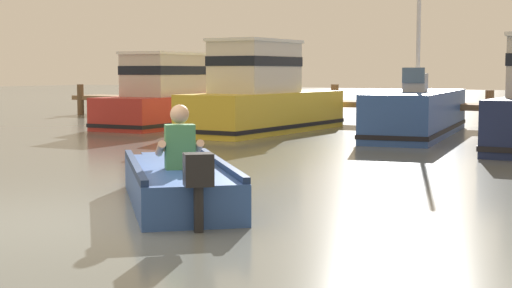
{
  "coord_description": "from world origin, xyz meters",
  "views": [
    {
      "loc": [
        6.09,
        -5.65,
        1.57
      ],
      "look_at": [
        0.2,
        3.48,
        0.55
      ],
      "focal_mm": 54.25,
      "sensor_mm": 36.0,
      "label": 1
    }
  ],
  "objects_px": {
    "rowboat_with_person": "(178,182)",
    "moored_boat_red": "(171,99)",
    "moored_boat_yellow": "(263,98)",
    "moored_boat_blue": "(418,114)"
  },
  "relations": [
    {
      "from": "moored_boat_red",
      "to": "moored_boat_blue",
      "type": "distance_m",
      "value": 7.19
    },
    {
      "from": "rowboat_with_person",
      "to": "moored_boat_blue",
      "type": "bearing_deg",
      "value": 96.15
    },
    {
      "from": "moored_boat_yellow",
      "to": "moored_boat_blue",
      "type": "height_order",
      "value": "moored_boat_blue"
    },
    {
      "from": "moored_boat_blue",
      "to": "moored_boat_yellow",
      "type": "bearing_deg",
      "value": -162.99
    },
    {
      "from": "rowboat_with_person",
      "to": "moored_boat_red",
      "type": "bearing_deg",
      "value": 129.42
    },
    {
      "from": "rowboat_with_person",
      "to": "moored_boat_blue",
      "type": "relative_size",
      "value": 0.47
    },
    {
      "from": "rowboat_with_person",
      "to": "moored_boat_red",
      "type": "xyz_separation_m",
      "value": [
        -8.31,
        10.11,
        0.53
      ]
    },
    {
      "from": "moored_boat_yellow",
      "to": "moored_boat_blue",
      "type": "bearing_deg",
      "value": 17.01
    },
    {
      "from": "moored_boat_red",
      "to": "moored_boat_yellow",
      "type": "xyz_separation_m",
      "value": [
        3.37,
        -0.41,
        0.1
      ]
    },
    {
      "from": "moored_boat_yellow",
      "to": "moored_boat_blue",
      "type": "xyz_separation_m",
      "value": [
        3.78,
        1.16,
        -0.35
      ]
    }
  ]
}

